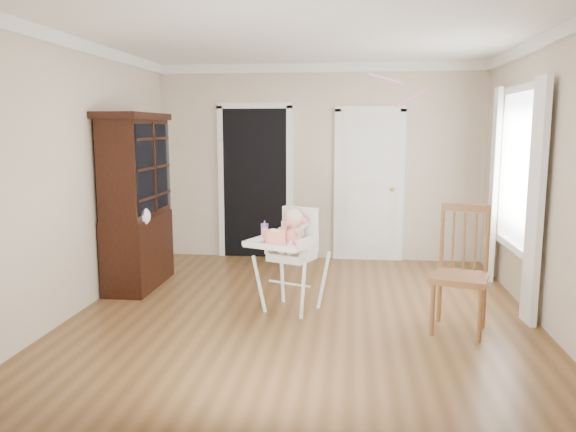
# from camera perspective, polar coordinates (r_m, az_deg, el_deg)

# --- Properties ---
(floor) EXTENTS (5.00, 5.00, 0.00)m
(floor) POSITION_cam_1_polar(r_m,az_deg,el_deg) (5.65, 1.48, -9.99)
(floor) COLOR brown
(floor) RESTS_ON ground
(ceiling) EXTENTS (5.00, 5.00, 0.00)m
(ceiling) POSITION_cam_1_polar(r_m,az_deg,el_deg) (5.42, 1.61, 18.15)
(ceiling) COLOR white
(ceiling) RESTS_ON wall_back
(wall_back) EXTENTS (4.50, 0.00, 4.50)m
(wall_back) POSITION_cam_1_polar(r_m,az_deg,el_deg) (7.85, 3.14, 5.39)
(wall_back) COLOR beige
(wall_back) RESTS_ON floor
(wall_left) EXTENTS (0.00, 5.00, 5.00)m
(wall_left) POSITION_cam_1_polar(r_m,az_deg,el_deg) (6.00, -20.45, 3.76)
(wall_left) COLOR beige
(wall_left) RESTS_ON floor
(wall_right) EXTENTS (0.00, 5.00, 5.00)m
(wall_right) POSITION_cam_1_polar(r_m,az_deg,el_deg) (5.64, 25.01, 3.19)
(wall_right) COLOR beige
(wall_right) RESTS_ON floor
(crown_molding) EXTENTS (4.50, 5.00, 0.12)m
(crown_molding) POSITION_cam_1_polar(r_m,az_deg,el_deg) (5.41, 1.60, 17.52)
(crown_molding) COLOR white
(crown_molding) RESTS_ON ceiling
(doorway) EXTENTS (1.06, 0.05, 2.22)m
(doorway) POSITION_cam_1_polar(r_m,az_deg,el_deg) (7.96, -3.38, 3.70)
(doorway) COLOR black
(doorway) RESTS_ON wall_back
(closet_door) EXTENTS (0.96, 0.09, 2.13)m
(closet_door) POSITION_cam_1_polar(r_m,az_deg,el_deg) (7.85, 8.23, 2.93)
(closet_door) COLOR white
(closet_door) RESTS_ON wall_back
(window_right) EXTENTS (0.13, 1.84, 2.30)m
(window_right) POSITION_cam_1_polar(r_m,az_deg,el_deg) (6.38, 22.11, 3.37)
(window_right) COLOR white
(window_right) RESTS_ON wall_right
(high_chair) EXTENTS (0.84, 0.92, 1.06)m
(high_chair) POSITION_cam_1_polar(r_m,az_deg,el_deg) (5.62, 0.37, -3.18)
(high_chair) COLOR white
(high_chair) RESTS_ON floor
(baby) EXTENTS (0.29, 0.30, 0.47)m
(baby) POSITION_cam_1_polar(r_m,az_deg,el_deg) (5.61, 0.51, -1.61)
(baby) COLOR beige
(baby) RESTS_ON high_chair
(cake) EXTENTS (0.28, 0.28, 0.13)m
(cake) POSITION_cam_1_polar(r_m,az_deg,el_deg) (5.37, -1.36, -2.15)
(cake) COLOR silver
(cake) RESTS_ON high_chair
(sippy_cup) EXTENTS (0.08, 0.08, 0.18)m
(sippy_cup) POSITION_cam_1_polar(r_m,az_deg,el_deg) (5.66, -2.40, -1.45)
(sippy_cup) COLOR #FC9ACB
(sippy_cup) RESTS_ON high_chair
(china_cabinet) EXTENTS (0.53, 1.19, 2.00)m
(china_cabinet) POSITION_cam_1_polar(r_m,az_deg,el_deg) (6.67, -15.10, 1.47)
(china_cabinet) COLOR black
(china_cabinet) RESTS_ON floor
(dining_chair) EXTENTS (0.58, 0.58, 1.15)m
(dining_chair) POSITION_cam_1_polar(r_m,az_deg,el_deg) (5.32, 17.14, -5.60)
(dining_chair) COLOR brown
(dining_chair) RESTS_ON floor
(streamer) EXTENTS (0.34, 0.39, 0.15)m
(streamer) POSITION_cam_1_polar(r_m,az_deg,el_deg) (5.94, 9.84, 13.58)
(streamer) COLOR pink
(streamer) RESTS_ON ceiling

